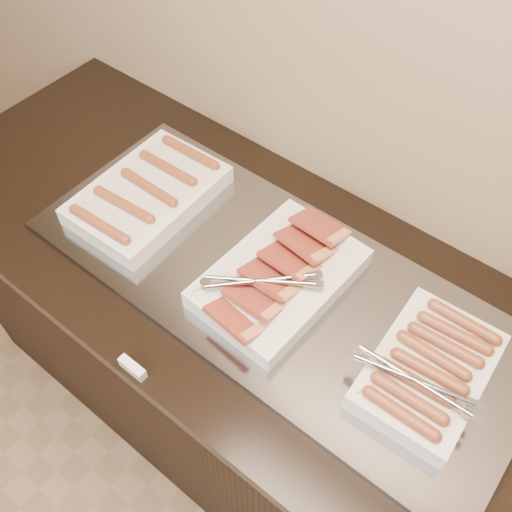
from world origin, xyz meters
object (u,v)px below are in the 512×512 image
(dish_left, at_px, (148,194))
(dish_center, at_px, (279,277))
(warming_tray, at_px, (274,283))
(dish_right, at_px, (428,370))
(counter, at_px, (267,370))

(dish_left, bearing_deg, dish_center, -2.19)
(warming_tray, distance_m, dish_right, 0.39)
(dish_left, distance_m, dish_right, 0.80)
(dish_left, distance_m, dish_center, 0.42)
(dish_left, xyz_separation_m, dish_center, (0.42, -0.00, 0.00))
(warming_tray, bearing_deg, counter, 180.00)
(dish_left, height_order, dish_right, dish_right)
(dish_left, bearing_deg, counter, -1.68)
(warming_tray, xyz_separation_m, dish_left, (-0.41, 0.00, 0.04))
(counter, bearing_deg, warming_tray, 0.00)
(counter, height_order, warming_tray, warming_tray)
(counter, relative_size, warming_tray, 1.72)
(counter, relative_size, dish_right, 6.31)
(warming_tray, height_order, dish_center, dish_center)
(warming_tray, relative_size, dish_right, 3.67)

